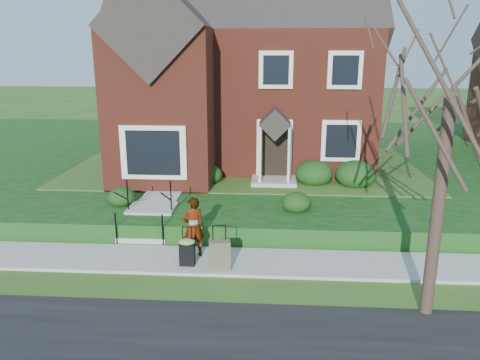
# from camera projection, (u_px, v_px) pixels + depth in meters

# --- Properties ---
(ground) EXTENTS (120.00, 120.00, 0.00)m
(ground) POSITION_uv_depth(u_px,v_px,m) (227.00, 263.00, 11.98)
(ground) COLOR #2D5119
(ground) RESTS_ON ground
(sidewalk) EXTENTS (60.00, 1.60, 0.08)m
(sidewalk) POSITION_uv_depth(u_px,v_px,m) (227.00, 261.00, 11.97)
(sidewalk) COLOR #9E9B93
(sidewalk) RESTS_ON ground
(terrace) EXTENTS (44.00, 20.00, 0.60)m
(terrace) POSITION_uv_depth(u_px,v_px,m) (332.00, 159.00, 22.13)
(terrace) COLOR #0F380F
(terrace) RESTS_ON ground
(walkway) EXTENTS (1.20, 6.00, 0.06)m
(walkway) POSITION_uv_depth(u_px,v_px,m) (171.00, 184.00, 16.78)
(walkway) COLOR #9E9B93
(walkway) RESTS_ON terrace
(main_house) EXTENTS (10.40, 10.20, 9.40)m
(main_house) POSITION_uv_depth(u_px,v_px,m) (242.00, 50.00, 19.83)
(main_house) COLOR maroon
(main_house) RESTS_ON terrace
(front_steps) EXTENTS (1.40, 2.02, 1.50)m
(front_steps) POSITION_uv_depth(u_px,v_px,m) (149.00, 218.00, 13.79)
(front_steps) COLOR #9E9B93
(front_steps) RESTS_ON ground
(foundation_shrubs) EXTENTS (9.68, 4.15, 1.11)m
(foundation_shrubs) POSITION_uv_depth(u_px,v_px,m) (241.00, 172.00, 16.61)
(foundation_shrubs) COLOR black
(foundation_shrubs) RESTS_ON terrace
(woman) EXTENTS (0.69, 0.60, 1.61)m
(woman) POSITION_uv_depth(u_px,v_px,m) (193.00, 227.00, 11.98)
(woman) COLOR #999999
(woman) RESTS_ON sidewalk
(suitcase_black) EXTENTS (0.42, 0.35, 1.00)m
(suitcase_black) POSITION_uv_depth(u_px,v_px,m) (187.00, 251.00, 11.58)
(suitcase_black) COLOR black
(suitcase_black) RESTS_ON sidewalk
(suitcase_olive) EXTENTS (0.56, 0.37, 1.12)m
(suitcase_olive) POSITION_uv_depth(u_px,v_px,m) (220.00, 255.00, 11.34)
(suitcase_olive) COLOR brown
(suitcase_olive) RESTS_ON sidewalk
(tree_verge) EXTENTS (4.84, 4.84, 6.92)m
(tree_verge) POSITION_uv_depth(u_px,v_px,m) (454.00, 74.00, 8.43)
(tree_verge) COLOR #4B3A2D
(tree_verge) RESTS_ON ground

